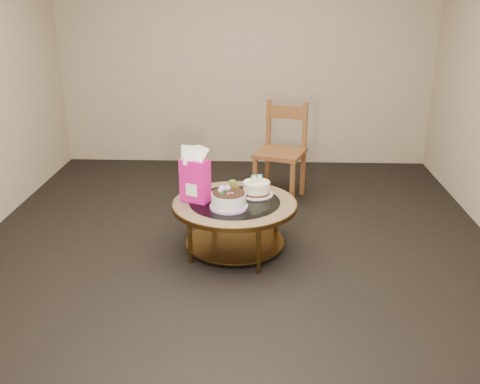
{
  "coord_description": "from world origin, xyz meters",
  "views": [
    {
      "loc": [
        0.21,
        -4.01,
        2.09
      ],
      "look_at": [
        0.04,
        0.02,
        0.53
      ],
      "focal_mm": 40.0,
      "sensor_mm": 36.0,
      "label": 1
    }
  ],
  "objects_px": {
    "coffee_table": "(235,210)",
    "decorated_cake": "(229,201)",
    "cream_cake": "(257,189)",
    "dining_chair": "(281,151)",
    "gift_bag": "(195,175)"
  },
  "relations": [
    {
      "from": "dining_chair",
      "to": "coffee_table",
      "type": "bearing_deg",
      "value": -88.99
    },
    {
      "from": "coffee_table",
      "to": "gift_bag",
      "type": "height_order",
      "value": "gift_bag"
    },
    {
      "from": "cream_cake",
      "to": "dining_chair",
      "type": "height_order",
      "value": "dining_chair"
    },
    {
      "from": "gift_bag",
      "to": "cream_cake",
      "type": "bearing_deg",
      "value": 41.66
    },
    {
      "from": "coffee_table",
      "to": "cream_cake",
      "type": "height_order",
      "value": "cream_cake"
    },
    {
      "from": "cream_cake",
      "to": "decorated_cake",
      "type": "bearing_deg",
      "value": -149.3
    },
    {
      "from": "coffee_table",
      "to": "dining_chair",
      "type": "bearing_deg",
      "value": 72.06
    },
    {
      "from": "cream_cake",
      "to": "dining_chair",
      "type": "distance_m",
      "value": 1.15
    },
    {
      "from": "coffee_table",
      "to": "decorated_cake",
      "type": "relative_size",
      "value": 3.4
    },
    {
      "from": "cream_cake",
      "to": "coffee_table",
      "type": "bearing_deg",
      "value": -160.45
    },
    {
      "from": "decorated_cake",
      "to": "gift_bag",
      "type": "distance_m",
      "value": 0.35
    },
    {
      "from": "coffee_table",
      "to": "gift_bag",
      "type": "xyz_separation_m",
      "value": [
        -0.32,
        0.0,
        0.3
      ]
    },
    {
      "from": "decorated_cake",
      "to": "coffee_table",
      "type": "bearing_deg",
      "value": 72.61
    },
    {
      "from": "coffee_table",
      "to": "decorated_cake",
      "type": "distance_m",
      "value": 0.2
    },
    {
      "from": "gift_bag",
      "to": "dining_chair",
      "type": "relative_size",
      "value": 0.45
    }
  ]
}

